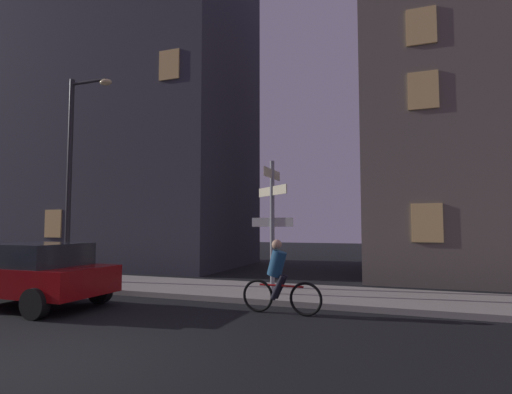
# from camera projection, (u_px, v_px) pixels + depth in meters

# --- Properties ---
(ground_plane) EXTENTS (80.00, 80.00, 0.00)m
(ground_plane) POSITION_uv_depth(u_px,v_px,m) (55.00, 364.00, 5.65)
(ground_plane) COLOR black
(sidewalk_kerb) EXTENTS (40.00, 2.86, 0.14)m
(sidewalk_kerb) POSITION_uv_depth(u_px,v_px,m) (233.00, 290.00, 11.58)
(sidewalk_kerb) COLOR gray
(sidewalk_kerb) RESTS_ON ground_plane
(signpost) EXTENTS (1.14, 1.33, 3.50)m
(signpost) POSITION_uv_depth(u_px,v_px,m) (272.00, 215.00, 10.78)
(signpost) COLOR gray
(signpost) RESTS_ON sidewalk_kerb
(street_lamp) EXTENTS (1.70, 0.28, 6.67)m
(street_lamp) POSITION_uv_depth(u_px,v_px,m) (75.00, 161.00, 13.44)
(street_lamp) COLOR #2D2D30
(street_lamp) RESTS_ON sidewalk_kerb
(car_side_parked) EXTENTS (3.98, 2.14, 1.49)m
(car_side_parked) POSITION_uv_depth(u_px,v_px,m) (32.00, 273.00, 9.64)
(car_side_parked) COLOR maroon
(car_side_parked) RESTS_ON ground_plane
(cyclist) EXTENTS (1.82, 0.34, 1.61)m
(cyclist) POSITION_uv_depth(u_px,v_px,m) (279.00, 279.00, 8.87)
(cyclist) COLOR black
(cyclist) RESTS_ON ground_plane
(building_left_block) EXTENTS (11.38, 6.80, 21.83)m
(building_left_block) POSITION_uv_depth(u_px,v_px,m) (134.00, 50.00, 20.94)
(building_left_block) COLOR #383842
(building_left_block) RESTS_ON ground_plane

